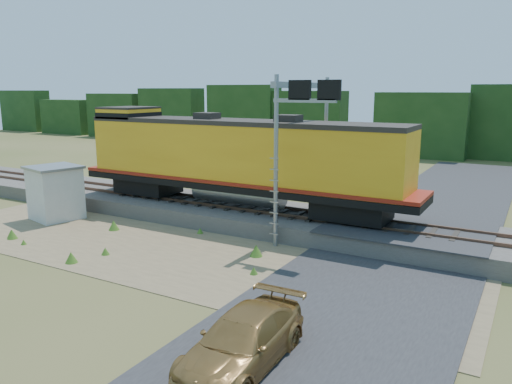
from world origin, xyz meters
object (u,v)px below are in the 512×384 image
Objects in this scene: locomotive at (234,158)px; shed at (55,192)px; signal_gantry at (305,118)px; car at (243,341)px.

shed is at bearing -152.65° from locomotive.
signal_gantry is at bearing -8.94° from locomotive.
car is at bearing -56.92° from locomotive.
shed is 13.89m from signal_gantry.
shed is 17.81m from car.
signal_gantry is (4.30, -0.68, 2.18)m from locomotive.
locomotive is 14.38m from car.
car is (7.71, -11.84, -2.71)m from locomotive.
shed is (-8.44, -4.37, -1.92)m from locomotive.
car is at bearing -73.02° from signal_gantry.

